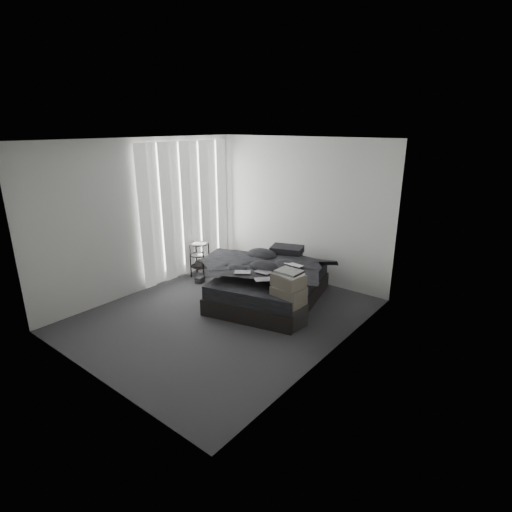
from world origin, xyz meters
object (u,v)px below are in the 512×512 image
Objects in this scene: bed at (270,292)px; side_stand at (200,260)px; laptop at (292,262)px; box_lower at (288,314)px.

side_stand is (-1.72, 0.07, 0.19)m from bed.
laptop is at bearing 7.50° from bed.
side_stand is at bearing -174.03° from laptop.
side_stand reaches higher than box_lower.
bed is at bearing -2.34° from side_stand.
bed is 6.24× the size of laptop.
laptop is 2.10m from side_stand.
bed is at bearing 143.85° from box_lower.
bed is 1.73m from side_stand.
laptop is 0.94m from box_lower.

